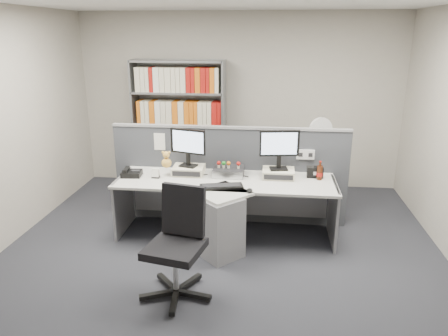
# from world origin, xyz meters

# --- Properties ---
(ground) EXTENTS (5.50, 5.50, 0.00)m
(ground) POSITION_xyz_m (0.00, 0.00, 0.00)
(ground) COLOR #303138
(ground) RESTS_ON ground
(room_shell) EXTENTS (5.04, 5.54, 2.72)m
(room_shell) POSITION_xyz_m (0.00, 0.00, 1.79)
(room_shell) COLOR #B0A99D
(room_shell) RESTS_ON ground
(partition) EXTENTS (3.00, 0.08, 1.27)m
(partition) POSITION_xyz_m (0.00, 1.25, 0.65)
(partition) COLOR #404249
(partition) RESTS_ON ground
(desk) EXTENTS (2.60, 1.20, 0.72)m
(desk) POSITION_xyz_m (0.00, 0.60, 0.46)
(desk) COLOR beige
(desk) RESTS_ON ground
(monitor_riser_left) EXTENTS (0.38, 0.31, 0.10)m
(monitor_riser_left) POSITION_xyz_m (-0.48, 0.98, 0.77)
(monitor_riser_left) COLOR beige
(monitor_riser_left) RESTS_ON desk
(monitor_riser_right) EXTENTS (0.38, 0.31, 0.10)m
(monitor_riser_right) POSITION_xyz_m (0.62, 0.98, 0.77)
(monitor_riser_right) COLOR beige
(monitor_riser_right) RESTS_ON desk
(monitor_left) EXTENTS (0.45, 0.20, 0.46)m
(monitor_left) POSITION_xyz_m (-0.48, 0.98, 1.10)
(monitor_left) COLOR black
(monitor_left) RESTS_ON monitor_riser_left
(monitor_right) EXTENTS (0.47, 0.18, 0.48)m
(monitor_right) POSITION_xyz_m (0.62, 0.98, 1.11)
(monitor_right) COLOR black
(monitor_right) RESTS_ON monitor_riser_right
(desktop_pc) EXTENTS (0.37, 0.33, 0.10)m
(desktop_pc) POSITION_xyz_m (0.02, 0.99, 0.77)
(desktop_pc) COLOR black
(desktop_pc) RESTS_ON desk
(figurines) EXTENTS (0.29, 0.05, 0.09)m
(figurines) POSITION_xyz_m (0.00, 0.97, 0.87)
(figurines) COLOR beige
(figurines) RESTS_ON desktop_pc
(keyboard) EXTENTS (0.51, 0.29, 0.03)m
(keyboard) POSITION_xyz_m (-0.02, 0.54, 0.74)
(keyboard) COLOR black
(keyboard) RESTS_ON desk
(mouse) EXTENTS (0.07, 0.10, 0.04)m
(mouse) POSITION_xyz_m (0.31, 0.44, 0.74)
(mouse) COLOR black
(mouse) RESTS_ON desk
(desk_phone) EXTENTS (0.25, 0.23, 0.10)m
(desk_phone) POSITION_xyz_m (-1.16, 0.83, 0.76)
(desk_phone) COLOR black
(desk_phone) RESTS_ON desk
(desk_calendar) EXTENTS (0.10, 0.07, 0.11)m
(desk_calendar) POSITION_xyz_m (-0.84, 0.79, 0.77)
(desk_calendar) COLOR black
(desk_calendar) RESTS_ON desk
(plush_toy) EXTENTS (0.12, 0.12, 0.21)m
(plush_toy) POSITION_xyz_m (-0.73, 0.89, 0.91)
(plush_toy) COLOR gold
(plush_toy) RESTS_ON monitor_riser_left
(speaker) EXTENTS (0.19, 0.11, 0.13)m
(speaker) POSITION_xyz_m (1.06, 1.03, 0.78)
(speaker) COLOR black
(speaker) RESTS_ON desk
(cola_bottle) EXTENTS (0.07, 0.07, 0.23)m
(cola_bottle) POSITION_xyz_m (1.11, 0.95, 0.81)
(cola_bottle) COLOR #3F190A
(cola_bottle) RESTS_ON desk
(shelving_unit) EXTENTS (1.41, 0.40, 2.00)m
(shelving_unit) POSITION_xyz_m (-0.90, 2.44, 0.98)
(shelving_unit) COLOR gray
(shelving_unit) RESTS_ON ground
(filing_cabinet) EXTENTS (0.45, 0.61, 0.70)m
(filing_cabinet) POSITION_xyz_m (1.20, 1.99, 0.35)
(filing_cabinet) COLOR gray
(filing_cabinet) RESTS_ON ground
(desk_fan) EXTENTS (0.33, 0.21, 0.57)m
(desk_fan) POSITION_xyz_m (1.20, 1.99, 1.06)
(desk_fan) COLOR white
(desk_fan) RESTS_ON filing_cabinet
(office_chair) EXTENTS (0.68, 0.67, 1.03)m
(office_chair) POSITION_xyz_m (-0.31, -0.43, 0.55)
(office_chair) COLOR silver
(office_chair) RESTS_ON ground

